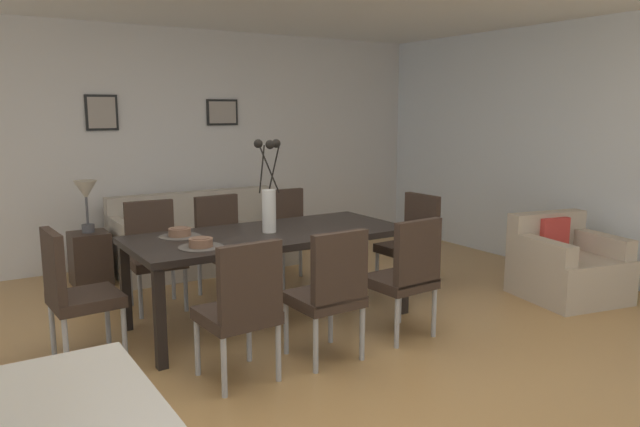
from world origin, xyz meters
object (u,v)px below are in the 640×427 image
at_px(dining_chair_mid_right, 288,231).
at_px(bowl_near_right, 180,231).
at_px(dining_chair_near_right, 154,249).
at_px(dining_chair_mid_left, 406,272).
at_px(framed_picture_center, 222,112).
at_px(dining_chair_head_west, 73,289).
at_px(centerpiece_vase, 269,197).
at_px(dining_chair_far_left, 330,289).
at_px(sofa, 204,242).
at_px(dining_chair_head_east, 413,238).
at_px(dining_table, 269,240).
at_px(framed_picture_left, 102,113).
at_px(side_table, 90,258).
at_px(table_lamp, 86,195).
at_px(armchair, 566,267).
at_px(dining_chair_far_right, 223,241).
at_px(bowl_near_left, 201,242).
at_px(dining_chair_near_left, 242,305).

bearing_deg(dining_chair_mid_right, bowl_near_right, -152.52).
distance_m(dining_chair_near_right, dining_chair_mid_left, 2.22).
xyz_separation_m(dining_chair_mid_right, framed_picture_center, (-0.01, 1.53, 1.16)).
distance_m(dining_chair_head_west, centerpiece_vase, 1.57).
height_order(dining_chair_far_left, sofa, dining_chair_far_left).
relative_size(dining_chair_far_left, dining_chair_head_east, 1.00).
distance_m(dining_table, framed_picture_left, 2.73).
xyz_separation_m(dining_chair_near_right, bowl_near_right, (0.01, -0.66, 0.27)).
relative_size(dining_chair_far_left, side_table, 1.77).
distance_m(table_lamp, framed_picture_center, 1.94).
height_order(dining_chair_mid_left, table_lamp, table_lamp).
xyz_separation_m(sofa, table_lamp, (-1.19, -0.02, 0.61)).
relative_size(sofa, armchair, 2.03).
xyz_separation_m(dining_table, sofa, (0.19, 1.91, -0.39)).
height_order(dining_chair_mid_left, dining_chair_head_west, same).
distance_m(dining_chair_far_right, framed_picture_left, 2.07).
bearing_deg(dining_chair_far_left, side_table, 109.20).
bearing_deg(dining_chair_head_west, framed_picture_left, 71.70).
bearing_deg(centerpiece_vase, dining_chair_near_right, 127.37).
xyz_separation_m(table_lamp, armchair, (3.59, -2.77, -0.61)).
relative_size(bowl_near_right, sofa, 0.09).
xyz_separation_m(dining_table, centerpiece_vase, (0.00, 0.00, 0.35)).
relative_size(dining_chair_mid_left, bowl_near_left, 5.41).
height_order(dining_chair_head_east, side_table, dining_chair_head_east).
distance_m(bowl_near_left, table_lamp, 2.14).
height_order(dining_table, side_table, dining_table).
bearing_deg(dining_chair_head_west, dining_chair_mid_right, 22.58).
height_order(dining_table, table_lamp, table_lamp).
height_order(dining_chair_far_right, bowl_near_left, dining_chair_far_right).
distance_m(dining_table, dining_chair_head_west, 1.50).
height_order(dining_chair_far_left, bowl_near_right, dining_chair_far_left).
bearing_deg(dining_chair_mid_right, centerpiece_vase, -126.94).
bearing_deg(sofa, bowl_near_right, -116.68).
bearing_deg(dining_chair_far_left, armchair, 0.82).
height_order(dining_chair_near_left, bowl_near_left, dining_chair_near_left).
relative_size(dining_chair_head_west, table_lamp, 1.80).
bearing_deg(dining_chair_far_right, framed_picture_center, 65.79).
height_order(dining_table, bowl_near_right, bowl_near_right).
xyz_separation_m(dining_chair_far_left, side_table, (-0.98, 2.81, -0.25)).
height_order(dining_chair_far_left, centerpiece_vase, centerpiece_vase).
height_order(dining_chair_near_right, bowl_near_right, dining_chair_near_right).
bearing_deg(dining_chair_head_west, dining_chair_far_right, 30.34).
xyz_separation_m(dining_chair_far_right, armchair, (2.62, -1.75, -0.23)).
distance_m(dining_chair_far_left, side_table, 2.99).
distance_m(dining_chair_near_right, sofa, 1.37).
bearing_deg(dining_chair_head_east, centerpiece_vase, -179.60).
relative_size(dining_chair_near_right, dining_chair_far_left, 1.00).
bearing_deg(dining_chair_head_east, dining_chair_far_right, 151.04).
relative_size(dining_chair_near_left, bowl_near_left, 5.41).
bearing_deg(dining_chair_far_right, dining_chair_near_right, 178.97).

